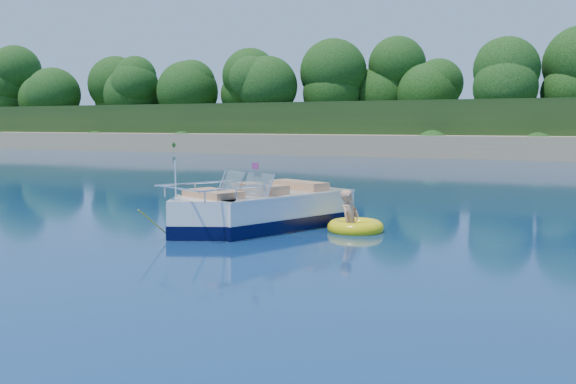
{
  "coord_description": "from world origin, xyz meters",
  "views": [
    {
      "loc": [
        3.62,
        -8.51,
        2.29
      ],
      "look_at": [
        -2.32,
        3.68,
        0.85
      ],
      "focal_mm": 40.0,
      "sensor_mm": 36.0,
      "label": 1
    }
  ],
  "objects": [
    {
      "name": "boy",
      "position": [
        -1.12,
        4.28,
        0.0
      ],
      "size": [
        0.46,
        0.82,
        1.53
      ],
      "primitive_type": "imported",
      "rotation": [
        0.0,
        -0.17,
        1.42
      ],
      "color": "tan",
      "rests_on": "ground"
    },
    {
      "name": "motorboat",
      "position": [
        -3.12,
        3.72,
        0.35
      ],
      "size": [
        3.15,
        5.14,
        1.8
      ],
      "rotation": [
        0.0,
        0.0,
        -0.37
      ],
      "color": "white",
      "rests_on": "ground"
    },
    {
      "name": "shoreline",
      "position": [
        0.0,
        63.77,
        0.98
      ],
      "size": [
        170.0,
        59.0,
        6.0
      ],
      "color": "tan",
      "rests_on": "ground"
    },
    {
      "name": "tow_tube",
      "position": [
        -1.04,
        4.34,
        0.08
      ],
      "size": [
        1.59,
        1.59,
        0.32
      ],
      "rotation": [
        0.0,
        0.0,
        0.4
      ],
      "color": "yellow",
      "rests_on": "ground"
    },
    {
      "name": "ground",
      "position": [
        0.0,
        0.0,
        0.0
      ],
      "size": [
        160.0,
        160.0,
        0.0
      ],
      "primitive_type": "plane",
      "color": "#091A3F",
      "rests_on": "ground"
    },
    {
      "name": "treeline",
      "position": [
        0.04,
        41.01,
        5.55
      ],
      "size": [
        150.0,
        7.12,
        8.19
      ],
      "color": "black",
      "rests_on": "ground"
    }
  ]
}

